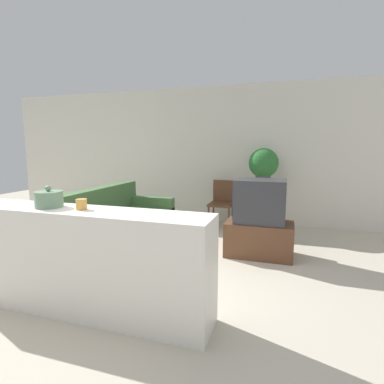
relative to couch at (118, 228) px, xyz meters
name	(u,v)px	position (x,y,z in m)	size (l,w,h in m)	color
ground_plane	(106,293)	(0.63, -1.30, -0.31)	(14.00, 14.00, 0.00)	beige
wall_back	(199,155)	(0.63, 2.13, 1.04)	(9.00, 0.06, 2.70)	silver
couch	(118,228)	(0.00, 0.00, 0.00)	(0.96, 2.00, 0.90)	#476B3D
tv_stand	(259,239)	(2.06, 0.32, -0.07)	(0.92, 0.55, 0.48)	brown
television	(260,201)	(2.05, 0.32, 0.47)	(0.69, 0.49, 0.60)	#333338
wooden_chair	(222,201)	(1.23, 1.69, 0.19)	(0.44, 0.44, 0.88)	brown
plant_stand	(262,206)	(1.98, 1.68, 0.13)	(0.15, 0.15, 0.88)	brown
potted_plant	(264,164)	(1.98, 1.68, 0.90)	(0.53, 0.53, 0.62)	#4C4C51
foreground_counter	(82,261)	(0.63, -1.65, 0.17)	(2.45, 0.44, 0.96)	white
decorative_bowl	(49,199)	(0.31, -1.65, 0.73)	(0.25, 0.25, 0.20)	gray
candle_jar	(81,204)	(0.67, -1.65, 0.70)	(0.10, 0.10, 0.09)	gold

